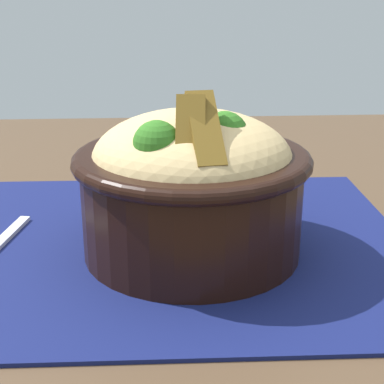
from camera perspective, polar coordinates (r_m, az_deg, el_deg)
name	(u,v)px	position (r m, az deg, el deg)	size (l,w,h in m)	color
table	(131,310)	(0.52, -5.98, -11.44)	(1.16, 0.98, 0.70)	#4C3826
placemat	(152,241)	(0.49, -3.93, -4.82)	(0.43, 0.32, 0.00)	#11194C
bowl	(192,181)	(0.45, 0.01, 1.10)	(0.19, 0.19, 0.13)	black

